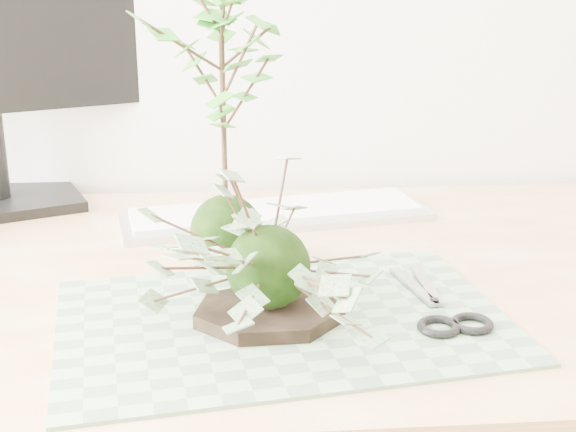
{
  "coord_description": "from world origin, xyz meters",
  "views": [
    {
      "loc": [
        -0.07,
        0.32,
        1.11
      ],
      "look_at": [
        0.0,
        1.14,
        0.84
      ],
      "focal_mm": 50.0,
      "sensor_mm": 36.0,
      "label": 1
    }
  ],
  "objects_px": {
    "maple_kokedama": "(222,54)",
    "keyboard": "(276,214)",
    "desk": "(321,333)",
    "ivy_kokedama": "(268,229)"
  },
  "relations": [
    {
      "from": "keyboard",
      "to": "desk",
      "type": "bearing_deg",
      "value": -87.95
    },
    {
      "from": "ivy_kokedama",
      "to": "maple_kokedama",
      "type": "bearing_deg",
      "value": 103.9
    },
    {
      "from": "ivy_kokedama",
      "to": "maple_kokedama",
      "type": "distance_m",
      "value": 0.24
    },
    {
      "from": "keyboard",
      "to": "ivy_kokedama",
      "type": "bearing_deg",
      "value": -105.25
    },
    {
      "from": "maple_kokedama",
      "to": "keyboard",
      "type": "distance_m",
      "value": 0.31
    },
    {
      "from": "maple_kokedama",
      "to": "keyboard",
      "type": "relative_size",
      "value": 0.8
    },
    {
      "from": "desk",
      "to": "keyboard",
      "type": "relative_size",
      "value": 3.44
    },
    {
      "from": "maple_kokedama",
      "to": "keyboard",
      "type": "xyz_separation_m",
      "value": [
        0.07,
        0.17,
        -0.25
      ]
    },
    {
      "from": "maple_kokedama",
      "to": "keyboard",
      "type": "height_order",
      "value": "maple_kokedama"
    },
    {
      "from": "ivy_kokedama",
      "to": "maple_kokedama",
      "type": "height_order",
      "value": "maple_kokedama"
    }
  ]
}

